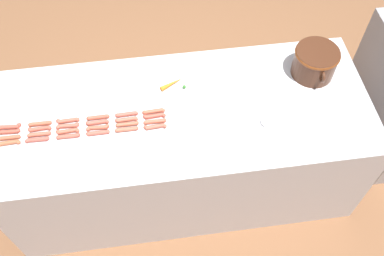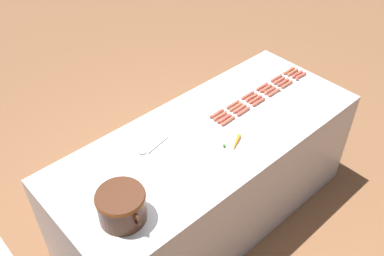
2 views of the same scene
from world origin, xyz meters
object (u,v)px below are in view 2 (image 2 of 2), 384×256
Objects in this scene: hot_dog_1 at (287,84)px; hot_dog_23 at (217,113)px; hot_dog_14 at (266,88)px; bean_pot at (121,205)px; hot_dog_21 at (248,95)px; hot_dog_11 at (224,119)px; hot_dog_5 at (228,121)px; hot_dog_9 at (255,99)px; hot_dog_22 at (233,104)px; hot_dog_12 at (293,72)px; hot_dog_7 at (283,82)px; hot_dog_17 at (220,116)px; hot_dog_13 at (279,80)px; hot_dog_8 at (270,90)px; hot_dog_0 at (301,76)px; hot_dog_19 at (277,78)px; hot_dog_20 at (262,86)px; hot_dog_10 at (240,109)px; hot_dog_3 at (259,102)px; hot_dog_2 at (274,93)px; serving_spoon at (147,149)px; carrot at (235,143)px; hot_dog_16 at (236,107)px; hot_dog_18 at (289,71)px; hot_dog_4 at (243,111)px; hot_dog_15 at (251,97)px.

hot_dog_23 is (0.12, 0.69, 0.00)m from hot_dog_1.
bean_pot is (-0.27, 1.60, 0.10)m from hot_dog_14.
hot_dog_11 is at bearing 103.02° from hot_dog_21.
hot_dog_5 and hot_dog_9 have the same top height.
hot_dog_12 is at bearing -92.78° from hot_dog_22.
hot_dog_9 is at bearing 89.95° from hot_dog_7.
hot_dog_17 is 0.40× the size of bean_pot.
bean_pot is at bearing 98.62° from hot_dog_13.
hot_dog_11 is at bearing 179.71° from hot_dog_17.
hot_dog_0 is at bearing -97.10° from hot_dog_8.
hot_dog_7 is at bearing 173.21° from hot_dog_19.
hot_dog_1 is 1.78m from bean_pot.
hot_dog_0 is 0.55m from hot_dog_21.
hot_dog_8 is at bearing -176.19° from hot_dog_20.
hot_dog_10 is at bearing -102.59° from hot_dog_17.
bean_pot is (-0.19, 1.41, 0.10)m from hot_dog_3.
hot_dog_0 is at bearing -91.75° from hot_dog_1.
serving_spoon is (0.17, 1.15, -0.01)m from hot_dog_2.
carrot is (-0.28, 1.02, 0.00)m from hot_dog_12.
hot_dog_16 and hot_dog_17 have the same top height.
hot_dog_11 is at bearing 83.83° from hot_dog_3.
hot_dog_0 and hot_dog_17 have the same top height.
hot_dog_11 is at bearing 178.36° from hot_dog_23.
hot_dog_21 is at bearing 2.39° from hot_dog_9.
bean_pot is (-0.19, 1.07, 0.10)m from hot_dog_5.
hot_dog_1 is 1.00× the size of hot_dog_18.
hot_dog_2 is at bearing 91.73° from hot_dog_1.
carrot is at bearing 144.97° from hot_dog_5.
hot_dog_5 is at bearing 90.91° from hot_dog_4.
hot_dog_18 is (0.08, -0.87, 0.00)m from hot_dog_11.
hot_dog_2 is 0.37m from hot_dog_22.
hot_dog_12 is at bearing -66.55° from hot_dog_1.
hot_dog_17 is at bearing -26.46° from carrot.
hot_dog_11 is at bearing 78.43° from hot_dog_4.
hot_dog_22 is 1.28m from bean_pot.
hot_dog_4 and hot_dog_16 have the same top height.
hot_dog_5 is 1.00× the size of hot_dog_10.
hot_dog_3 and hot_dog_14 have the same top height.
bean_pot is (-0.23, 1.77, 0.10)m from hot_dog_7.
hot_dog_3 is 1.00× the size of hot_dog_23.
hot_dog_2 is 0.36m from hot_dog_18.
hot_dog_20 is 1.62m from bean_pot.
hot_dog_5 is 1.00× the size of hot_dog_13.
hot_dog_9 and hot_dog_20 have the same top height.
bean_pot is (-0.27, 1.42, 0.10)m from hot_dog_15.
hot_dog_2 is at bearing -98.84° from hot_dog_17.
hot_dog_3 is 0.18m from hot_dog_10.
hot_dog_8 is at bearing -81.86° from bean_pot.
hot_dog_9 is at bearing -90.73° from hot_dog_10.
hot_dog_21 is (0.04, -0.35, 0.00)m from hot_dog_17.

